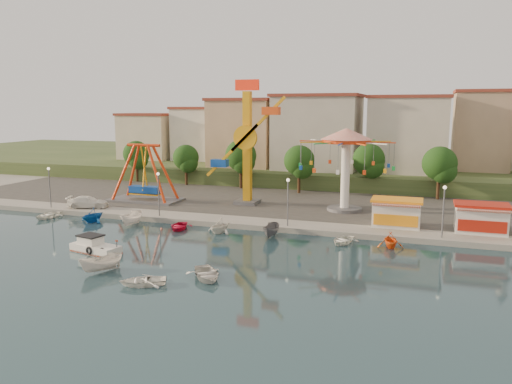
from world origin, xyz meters
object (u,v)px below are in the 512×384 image
at_px(rowboat_a, 206,274).
at_px(skiff, 101,263).
at_px(wave_swinger, 346,151).
at_px(pirate_ship_ride, 145,174).
at_px(cabin_motorboat, 95,247).
at_px(van, 88,202).
at_px(kamikaze_tower, 249,146).

bearing_deg(rowboat_a, skiff, 150.78).
bearing_deg(wave_swinger, skiff, -118.47).
relative_size(pirate_ship_ride, wave_swinger, 0.86).
bearing_deg(cabin_motorboat, wave_swinger, 63.00).
bearing_deg(pirate_ship_ride, rowboat_a, -50.58).
bearing_deg(van, kamikaze_tower, -84.01).
bearing_deg(skiff, cabin_motorboat, 161.32).
relative_size(kamikaze_tower, rowboat_a, 4.16).
distance_m(pirate_ship_ride, kamikaze_tower, 15.32).
distance_m(kamikaze_tower, van, 22.30).
distance_m(skiff, van, 25.72).
distance_m(kamikaze_tower, cabin_motorboat, 26.40).
height_order(skiff, van, van).
xyz_separation_m(pirate_ship_ride, cabin_motorboat, (7.64, -21.78, -3.92)).
bearing_deg(kamikaze_tower, rowboat_a, -77.50).
bearing_deg(rowboat_a, kamikaze_tower, 65.36).
xyz_separation_m(kamikaze_tower, van, (-19.15, -8.95, -7.10)).
bearing_deg(pirate_ship_ride, skiff, -66.03).
distance_m(rowboat_a, van, 31.40).
bearing_deg(wave_swinger, pirate_ship_ride, -175.06).
distance_m(wave_swinger, skiff, 33.57).
distance_m(kamikaze_tower, rowboat_a, 29.37).
height_order(rowboat_a, van, van).
distance_m(kamikaze_tower, wave_swinger, 12.77).
distance_m(wave_swinger, van, 33.84).
bearing_deg(rowboat_a, pirate_ship_ride, 92.28).
height_order(rowboat_a, skiff, skiff).
distance_m(pirate_ship_ride, van, 8.55).
xyz_separation_m(pirate_ship_ride, van, (-4.58, -6.54, -3.04)).
bearing_deg(van, skiff, -159.66).
relative_size(wave_swinger, rowboat_a, 2.92).
xyz_separation_m(wave_swinger, skiff, (-15.60, -28.77, -7.47)).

